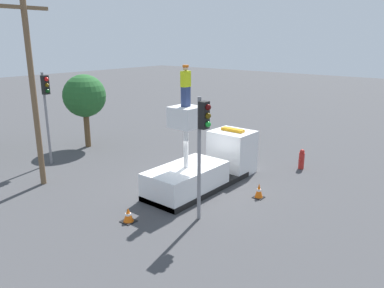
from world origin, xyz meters
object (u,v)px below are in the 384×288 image
Objects in this scene: traffic_light_pole at (202,135)px; fire_hydrant at (302,159)px; tree_left_bg at (85,96)px; worker at (186,86)px; traffic_cone_rear at (128,215)px; utility_pole at (33,87)px; bucket_truck at (206,166)px; traffic_light_across at (46,100)px; traffic_cone_curbside at (259,191)px.

traffic_light_pole reaches higher than fire_hydrant.
worker is at bearing -100.37° from tree_left_bg.
traffic_cone_rear is at bearing 165.65° from fire_hydrant.
tree_left_bg is at bearing 35.64° from utility_pole.
bucket_truck is 4.46m from traffic_light_pole.
traffic_light_across is 7.64× the size of traffic_cone_curbside.
traffic_light_across is at bearing 77.45° from traffic_cone_rear.
utility_pole is at bearing 138.81° from fire_hydrant.
traffic_light_pole is at bearing -144.92° from bucket_truck.
utility_pole is at bearing 119.54° from worker.
tree_left_bg is (0.36, 9.96, 2.38)m from bucket_truck.
bucket_truck is at bearing 35.08° from traffic_light_pole.
traffic_cone_curbside is at bearing -73.80° from traffic_light_across.
utility_pole is (0.01, 6.21, 4.41)m from traffic_cone_rear.
bucket_truck is 9.43m from traffic_light_across.
bucket_truck is 5.01m from traffic_cone_rear.
tree_left_bg is (3.39, 12.09, -0.11)m from traffic_light_pole.
traffic_light_pole reaches higher than traffic_cone_rear.
traffic_light_pole is 4.41× the size of fire_hydrant.
worker is at bearing 0.89° from traffic_cone_rear.
tree_left_bg is at bearing 23.13° from traffic_light_across.
traffic_light_pole is 8.40× the size of traffic_cone_rear.
traffic_light_pole is at bearing -76.92° from utility_pole.
traffic_light_pole is 1.03× the size of tree_left_bg.
traffic_cone_rear is 11.74m from tree_left_bg.
utility_pole is (-1.89, -2.35, 1.07)m from traffic_light_across.
traffic_cone_curbside is (1.68, -2.79, -4.57)m from worker.
traffic_light_pole is at bearing 176.49° from fire_hydrant.
traffic_light_across reaches higher than fire_hydrant.
traffic_light_pole is at bearing -105.66° from tree_left_bg.
traffic_light_across is 8.89× the size of traffic_cone_rear.
worker is 0.34× the size of traffic_light_across.
tree_left_bg is (-4.72, 12.59, 2.76)m from fire_hydrant.
tree_left_bg is at bearing 110.56° from fire_hydrant.
traffic_light_across reaches higher than traffic_cone_curbside.
worker is 7.08m from utility_pole.
worker reaches higher than bucket_truck.
traffic_cone_curbside is at bearing -59.97° from utility_pole.
bucket_truck is 1.29× the size of traffic_light_across.
utility_pole is (-5.17, 8.95, 4.36)m from traffic_cone_curbside.
traffic_light_across is at bearing 109.81° from bucket_truck.
worker is 0.36× the size of traffic_light_pole.
traffic_cone_rear is at bearing -179.11° from worker.
fire_hydrant is at bearing -27.32° from bucket_truck.
bucket_truck is 9.86× the size of traffic_cone_curbside.
fire_hydrant is at bearing -41.19° from utility_pole.
utility_pole is (-5.31, -3.81, 1.38)m from tree_left_bg.
traffic_light_across is at bearing 126.20° from fire_hydrant.
traffic_light_across is 1.09× the size of tree_left_bg.
fire_hydrant is 4.87m from traffic_cone_curbside.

